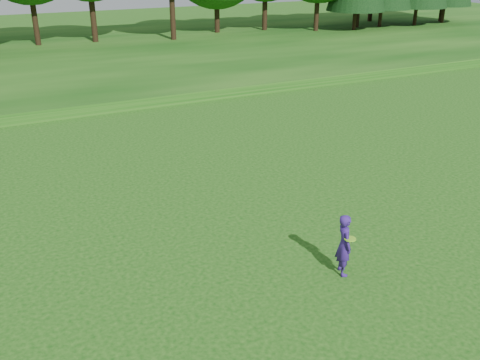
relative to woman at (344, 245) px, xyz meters
name	(u,v)px	position (x,y,z in m)	size (l,w,h in m)	color
berm	(23,62)	(-4.48, 32.40, -0.55)	(130.00, 30.00, 0.60)	#0F450D
walking_path	(54,115)	(-4.48, 18.40, -0.83)	(130.00, 1.60, 0.04)	gray
woman	(344,245)	(0.00, 0.00, 0.00)	(0.58, 0.71, 1.70)	navy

